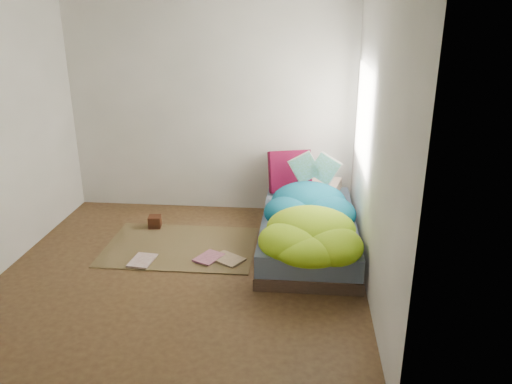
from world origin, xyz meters
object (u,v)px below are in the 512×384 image
wooden_box (155,222)px  floor_book_b (201,255)px  pillow_magenta (290,171)px  floor_book_a (132,260)px  open_book (315,160)px  bed (308,231)px

wooden_box → floor_book_b: size_ratio=0.48×
pillow_magenta → floor_book_a: (-1.55, -1.33, -0.57)m
pillow_magenta → open_book: open_book is taller
open_book → floor_book_a: (-1.84, -1.05, -0.80)m
wooden_box → bed: bearing=-9.3°
floor_book_a → open_book: bearing=35.8°
pillow_magenta → wooden_box: 1.71m
wooden_box → floor_book_a: 0.84m
floor_book_a → floor_book_b: 0.69m
open_book → floor_book_b: open_book is taller
bed → open_book: (0.06, 0.50, 0.66)m
wooden_box → floor_book_b: wooden_box is taller
pillow_magenta → floor_book_a: 2.12m
open_book → floor_book_b: 1.67m
floor_book_b → wooden_box: bearing=162.6°
pillow_magenta → wooden_box: pillow_magenta is taller
floor_book_b → pillow_magenta: bearing=80.9°
wooden_box → floor_book_b: (0.68, -0.68, -0.06)m
open_book → wooden_box: bearing=-168.4°
bed → floor_book_a: size_ratio=6.57×
bed → open_book: bearing=83.6°
bed → wooden_box: 1.81m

